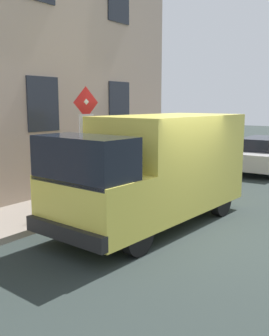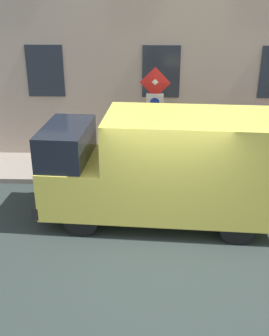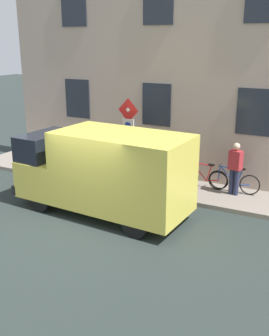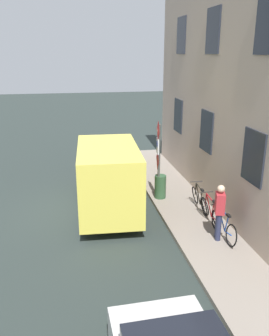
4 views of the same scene
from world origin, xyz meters
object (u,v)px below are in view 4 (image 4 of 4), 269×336
Objects in this scene: sign_post_stacked at (158,152)px; bicycle_blue at (224,226)px; litter_bin at (160,187)px; delivery_van at (107,174)px; bicycle_red at (210,212)px; bicycle_black at (199,199)px; pedestrian at (219,210)px.

sign_post_stacked is 3.79m from bicycle_blue.
litter_bin is at bearing 30.24° from sign_post_stacked.
litter_bin is (-1.09, 3.34, 0.08)m from bicycle_blue.
delivery_van is 4.44m from bicycle_blue.
sign_post_stacked is at bearing 20.74° from bicycle_blue.
bicycle_red and bicycle_black have the same top height.
bicycle_blue is 1.02m from bicycle_red.
delivery_van reaches higher than bicycle_black.
sign_post_stacked is 3.60m from pedestrian.
litter_bin reaches higher than bicycle_black.
pedestrian is at bearing 171.59° from bicycle_red.
bicycle_black is at bearing -0.18° from bicycle_blue.
delivery_van is 2.21m from litter_bin.
bicycle_blue is 1.00× the size of bicycle_red.
bicycle_red is 2.56m from litter_bin.
litter_bin reaches higher than bicycle_blue.
delivery_van is 3.17× the size of bicycle_black.
litter_bin is (-1.10, 1.30, 0.08)m from bicycle_black.
bicycle_blue is 0.99× the size of pedestrian.
litter_bin is at bearing 43.92° from bicycle_black.
bicycle_blue and bicycle_black have the same top height.
sign_post_stacked reaches higher than bicycle_black.
sign_post_stacked reaches higher than bicycle_blue.
bicycle_blue and bicycle_red have the same top height.
sign_post_stacked is 3.25× the size of litter_bin.
sign_post_stacked is 1.71× the size of bicycle_blue.
pedestrian is (-0.21, -2.11, 0.56)m from bicycle_black.
sign_post_stacked is 2.29m from bicycle_black.
bicycle_black is 1.00× the size of pedestrian.
pedestrian is (-0.21, -1.09, 0.56)m from bicycle_red.
delivery_van is 6.05× the size of litter_bin.
bicycle_black is at bearing 101.62° from pedestrian.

